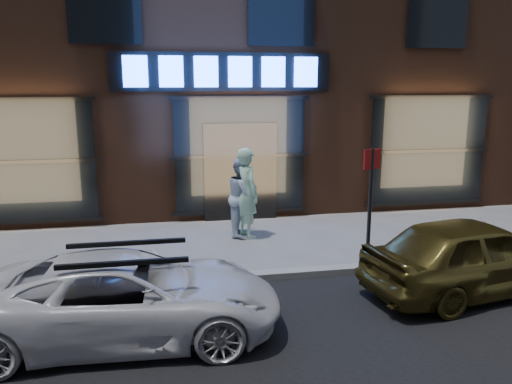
{
  "coord_description": "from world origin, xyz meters",
  "views": [
    {
      "loc": [
        -1.87,
        -8.02,
        3.35
      ],
      "look_at": [
        -0.05,
        1.6,
        1.2
      ],
      "focal_mm": 35.0,
      "sensor_mm": 36.0,
      "label": 1
    }
  ],
  "objects_px": {
    "gold_sedan": "(474,255)",
    "sign_post": "(370,197)",
    "man_bowtie": "(247,193)",
    "white_suv": "(128,297)",
    "man_cap": "(243,196)"
  },
  "relations": [
    {
      "from": "gold_sedan",
      "to": "sign_post",
      "type": "bearing_deg",
      "value": 32.85
    },
    {
      "from": "man_bowtie",
      "to": "gold_sedan",
      "type": "bearing_deg",
      "value": -160.12
    },
    {
      "from": "white_suv",
      "to": "gold_sedan",
      "type": "bearing_deg",
      "value": -82.72
    },
    {
      "from": "man_cap",
      "to": "sign_post",
      "type": "height_order",
      "value": "sign_post"
    },
    {
      "from": "man_bowtie",
      "to": "sign_post",
      "type": "height_order",
      "value": "sign_post"
    },
    {
      "from": "gold_sedan",
      "to": "man_cap",
      "type": "bearing_deg",
      "value": 29.44
    },
    {
      "from": "sign_post",
      "to": "man_bowtie",
      "type": "bearing_deg",
      "value": 113.0
    },
    {
      "from": "white_suv",
      "to": "gold_sedan",
      "type": "relative_size",
      "value": 1.1
    },
    {
      "from": "man_bowtie",
      "to": "man_cap",
      "type": "height_order",
      "value": "man_bowtie"
    },
    {
      "from": "man_bowtie",
      "to": "white_suv",
      "type": "xyz_separation_m",
      "value": [
        -2.31,
        -4.11,
        -0.43
      ]
    },
    {
      "from": "man_cap",
      "to": "gold_sedan",
      "type": "bearing_deg",
      "value": -127.07
    },
    {
      "from": "gold_sedan",
      "to": "sign_post",
      "type": "relative_size",
      "value": 1.66
    },
    {
      "from": "white_suv",
      "to": "sign_post",
      "type": "height_order",
      "value": "sign_post"
    },
    {
      "from": "man_bowtie",
      "to": "sign_post",
      "type": "bearing_deg",
      "value": -161.83
    },
    {
      "from": "man_bowtie",
      "to": "gold_sedan",
      "type": "height_order",
      "value": "man_bowtie"
    }
  ]
}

